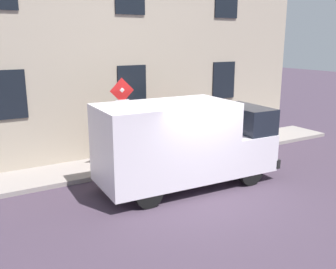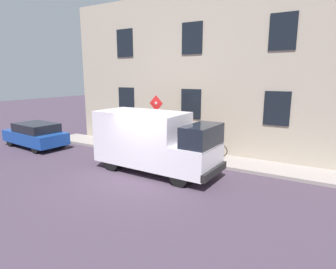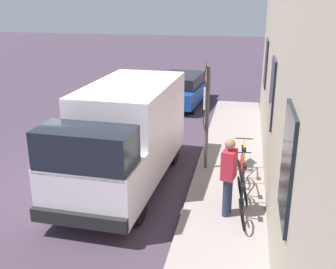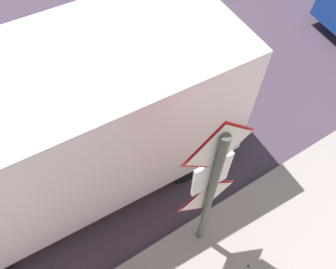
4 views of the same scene
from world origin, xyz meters
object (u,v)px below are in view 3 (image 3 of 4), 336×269
bicycle_orange (243,163)px  bicycle_red (242,180)px  delivery_van (125,134)px  bicycle_black (241,200)px  parked_hatchback (182,89)px  sign_post_stacked (206,105)px  pedestrian (229,174)px

bicycle_orange → bicycle_red: bearing=178.0°
delivery_van → bicycle_black: bearing=68.0°
parked_hatchback → bicycle_red: 8.83m
bicycle_black → bicycle_red: 1.02m
delivery_van → bicycle_orange: delivery_van is taller
sign_post_stacked → delivery_van: sign_post_stacked is taller
delivery_van → bicycle_orange: 3.14m
bicycle_black → parked_hatchback: bearing=13.5°
pedestrian → bicycle_red: bearing=85.1°
sign_post_stacked → bicycle_orange: (1.06, -0.37, -1.40)m
bicycle_red → sign_post_stacked: bearing=30.2°
sign_post_stacked → bicycle_orange: sign_post_stacked is taller
delivery_van → bicycle_red: size_ratio=3.15×
bicycle_orange → pedestrian: size_ratio=1.00×
bicycle_orange → parked_hatchback: bearing=19.1°
bicycle_orange → sign_post_stacked: bearing=68.6°
sign_post_stacked → parked_hatchback: size_ratio=0.68×
delivery_van → bicycle_black: (2.95, -1.35, -0.82)m
delivery_van → pedestrian: delivery_van is taller
parked_hatchback → bicycle_orange: (2.82, -7.34, -0.22)m
sign_post_stacked → bicycle_red: bearing=-52.8°
sign_post_stacked → bicycle_orange: bearing=-19.5°
delivery_van → bicycle_red: delivery_van is taller
bicycle_red → bicycle_orange: same height
parked_hatchback → pedestrian: bearing=-159.6°
pedestrian → sign_post_stacked: bearing=119.3°
sign_post_stacked → bicycle_black: sign_post_stacked is taller
bicycle_red → delivery_van: bearing=76.6°
sign_post_stacked → pedestrian: size_ratio=1.63×
bicycle_red → bicycle_orange: (0.00, 1.02, 0.00)m
delivery_van → bicycle_black: size_ratio=3.15×
bicycle_black → bicycle_red: same height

